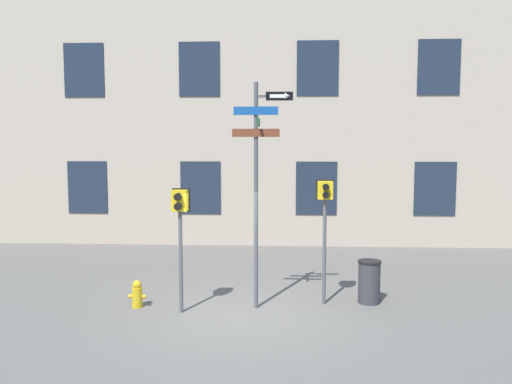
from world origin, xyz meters
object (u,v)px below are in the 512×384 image
(fire_hydrant, at_px, (137,294))
(trash_bin, at_px, (369,282))
(street_sign_pole, at_px, (258,174))
(pedestrian_signal_left, at_px, (180,215))
(pedestrian_signal_right, at_px, (325,207))

(fire_hydrant, bearing_deg, trash_bin, 6.54)
(street_sign_pole, height_order, fire_hydrant, street_sign_pole)
(pedestrian_signal_left, height_order, fire_hydrant, pedestrian_signal_left)
(pedestrian_signal_left, bearing_deg, trash_bin, 12.02)
(street_sign_pole, height_order, pedestrian_signal_right, street_sign_pole)
(street_sign_pole, xyz_separation_m, fire_hydrant, (-2.61, -0.10, -2.59))
(trash_bin, bearing_deg, fire_hydrant, -173.46)
(street_sign_pole, relative_size, pedestrian_signal_right, 1.75)
(fire_hydrant, xyz_separation_m, trash_bin, (5.03, 0.58, 0.19))
(trash_bin, bearing_deg, pedestrian_signal_right, -172.06)
(pedestrian_signal_left, relative_size, fire_hydrant, 4.41)
(pedestrian_signal_right, distance_m, trash_bin, 1.95)
(street_sign_pole, relative_size, trash_bin, 5.05)
(street_sign_pole, distance_m, fire_hydrant, 3.67)
(pedestrian_signal_left, distance_m, fire_hydrant, 2.05)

